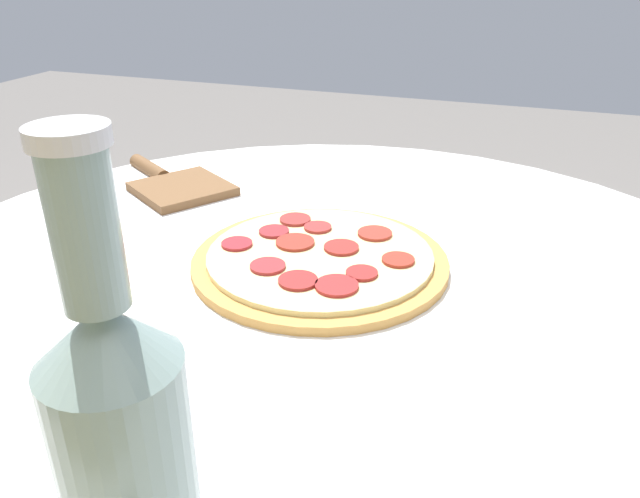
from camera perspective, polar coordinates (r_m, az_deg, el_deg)
table at (r=0.75m, az=0.54°, el=-14.86°), size 1.00×1.00×0.70m
pizza at (r=0.68m, az=-0.02°, el=-0.90°), size 0.28×0.28×0.02m
beer_bottle at (r=0.34m, az=-17.54°, el=-16.31°), size 0.07×0.07×0.26m
pizza_paddle at (r=0.93m, az=-13.16°, el=5.81°), size 0.22×0.18×0.02m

